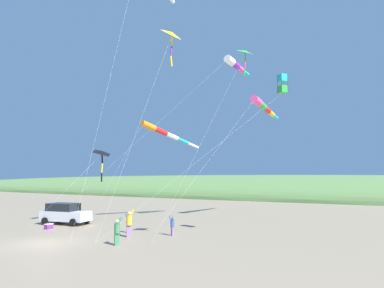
{
  "coord_description": "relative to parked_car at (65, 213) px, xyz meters",
  "views": [
    {
      "loc": [
        15.32,
        18.59,
        4.27
      ],
      "look_at": [
        -9.14,
        5.76,
        6.87
      ],
      "focal_mm": 31.95,
      "sensor_mm": 36.0,
      "label": 1
    }
  ],
  "objects": [
    {
      "name": "kite_delta_orange_high_right",
      "position": [
        1.66,
        12.02,
        13.47
      ],
      "size": [
        5.22,
        3.53,
        14.93
      ],
      "color": "yellow",
      "rests_on": "ground_plane"
    },
    {
      "name": "cooler_box",
      "position": [
        2.58,
        1.01,
        -0.74
      ],
      "size": [
        0.62,
        0.42,
        0.42
      ],
      "color": "purple",
      "rests_on": "ground_plane"
    },
    {
      "name": "kite_delta_checkered_midright",
      "position": [
        2.2,
        17.68,
        10.97
      ],
      "size": [
        2.2,
        6.39,
        12.23
      ],
      "color": "green",
      "rests_on": "ground_plane"
    },
    {
      "name": "person_bystander_far",
      "position": [
        5.14,
        10.22,
        -0.01
      ],
      "size": [
        0.62,
        0.57,
        1.73
      ],
      "color": "#3D7F51",
      "rests_on": "ground_plane"
    },
    {
      "name": "person_child_grey_jacket",
      "position": [
        1.08,
        7.91,
        -0.17
      ],
      "size": [
        0.38,
        0.47,
        1.43
      ],
      "color": "#8E6B9E",
      "rests_on": "ground_plane"
    },
    {
      "name": "kite_windsock_teal_far_right",
      "position": [
        -7.51,
        5.56,
        7.78
      ],
      "size": [
        9.74,
        6.85,
        9.74
      ],
      "color": "orange",
      "rests_on": "ground_plane"
    },
    {
      "name": "kite_box_long_streamer_right",
      "position": [
        -1.46,
        19.11,
        9.71
      ],
      "size": [
        7.86,
        10.49,
        11.35
      ],
      "color": "#1EB7C6",
      "rests_on": "ground_plane"
    },
    {
      "name": "person_child_green_jacket",
      "position": [
        0.56,
        11.46,
        -0.18
      ],
      "size": [
        0.47,
        0.51,
        1.43
      ],
      "color": "#8E6B9E",
      "rests_on": "ground_plane"
    },
    {
      "name": "parked_car",
      "position": [
        0.0,
        0.0,
        0.0
      ],
      "size": [
        2.64,
        4.55,
        1.85
      ],
      "color": "silver",
      "rests_on": "ground_plane"
    },
    {
      "name": "kite_delta_blue_topmost",
      "position": [
        -3.17,
        1.26,
        5.51
      ],
      "size": [
        6.87,
        3.25,
        6.96
      ],
      "color": "black",
      "rests_on": "ground_plane"
    },
    {
      "name": "dune_ridge_grassy",
      "position": [
        -48.23,
        5.76,
        -0.95
      ],
      "size": [
        28.0,
        240.0,
        9.02
      ],
      "primitive_type": "ellipsoid",
      "color": "#567A42",
      "rests_on": "ground_plane"
    },
    {
      "name": "kite_windsock_rainbow_low_near",
      "position": [
        -8.06,
        13.17,
        13.99
      ],
      "size": [
        11.74,
        14.93,
        15.56
      ],
      "color": "white",
      "rests_on": "ground_plane"
    },
    {
      "name": "ground_plane",
      "position": [
        6.77,
        5.76,
        -0.95
      ],
      "size": [
        600.0,
        600.0,
        0.0
      ],
      "primitive_type": "plane",
      "color": "gray"
    },
    {
      "name": "kite_windsock_long_streamer_left",
      "position": [
        -12.57,
        14.59,
        10.59
      ],
      "size": [
        17.05,
        5.65,
        12.26
      ],
      "color": "#EF4C93",
      "rests_on": "ground_plane"
    },
    {
      "name": "person_adult_flyer",
      "position": [
        2.48,
        9.07,
        0.11
      ],
      "size": [
        0.69,
        0.69,
        1.94
      ],
      "color": "#8E6B9E",
      "rests_on": "ground_plane"
    }
  ]
}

